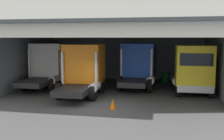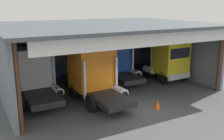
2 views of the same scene
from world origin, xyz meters
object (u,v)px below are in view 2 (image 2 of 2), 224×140
Objects in this scene: truck_yellow_left_bay at (168,60)px; truck_white_center_bay at (34,74)px; truck_orange_yard_outside at (94,74)px; truck_blue_right_bay at (116,60)px; tool_cart at (55,72)px; oil_drum at (118,65)px; traffic_cone at (158,105)px.

truck_white_center_bay is at bearing -5.04° from truck_yellow_left_bay.
truck_yellow_left_bay is (7.34, 1.22, -0.04)m from truck_orange_yard_outside.
truck_blue_right_bay reaches higher than truck_orange_yard_outside.
oil_drum is at bearing -2.37° from tool_cart.
truck_white_center_bay reaches higher than traffic_cone.
truck_yellow_left_bay is 6.68m from traffic_cone.
truck_blue_right_bay is 4.39m from truck_yellow_left_bay.
traffic_cone is (-2.82, -9.70, -0.16)m from oil_drum.
tool_cart is (-8.10, 5.40, -1.26)m from truck_yellow_left_bay.
oil_drum is 0.89× the size of tool_cart.
tool_cart is at bearing 59.59° from truck_white_center_bay.
truck_yellow_left_bay reaches higher than traffic_cone.
truck_orange_yard_outside is 9.52× the size of traffic_cone.
truck_blue_right_bay is 5.45× the size of oil_drum.
truck_white_center_bay is 5.70× the size of oil_drum.
truck_orange_yard_outside is 5.33× the size of tool_cart.
truck_yellow_left_bay is at bearing -70.46° from oil_drum.
truck_blue_right_bay is at bearing -27.92° from truck_yellow_left_bay.
truck_white_center_bay is 10.85m from truck_yellow_left_bay.
tool_cart is 1.79× the size of traffic_cone.
truck_orange_yard_outside is 4.56m from traffic_cone.
truck_white_center_bay reaches higher than truck_yellow_left_bay.
truck_blue_right_bay is (3.43, 3.21, -0.00)m from truck_orange_yard_outside.
truck_white_center_bay is at bearing -120.42° from tool_cart.
truck_blue_right_bay is at bearing -39.12° from tool_cart.
truck_orange_yard_outside is at bearing -29.71° from truck_white_center_bay.
traffic_cone is at bearing 43.52° from truck_yellow_left_bay.
truck_white_center_bay is 0.95× the size of truck_orange_yard_outside.
tool_cart is at bearing 94.72° from truck_orange_yard_outside.
oil_drum is at bearing 25.91° from truck_white_center_bay.
tool_cart is at bearing 177.63° from oil_drum.
oil_drum is at bearing 47.19° from truck_orange_yard_outside.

